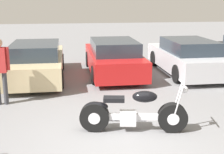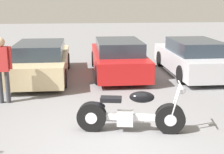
# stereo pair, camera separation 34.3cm
# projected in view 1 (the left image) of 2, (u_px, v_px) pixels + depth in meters

# --- Properties ---
(ground_plane) EXTENTS (60.00, 60.00, 0.00)m
(ground_plane) POSITION_uv_depth(u_px,v_px,m) (121.00, 144.00, 6.07)
(ground_plane) COLOR slate
(motorcycle) EXTENTS (2.28, 0.82, 1.07)m
(motorcycle) POSITION_uv_depth(u_px,v_px,m) (132.00, 113.00, 6.57)
(motorcycle) COLOR black
(motorcycle) RESTS_ON ground_plane
(parked_car_champagne) EXTENTS (1.83, 4.48, 1.29)m
(parked_car_champagne) POSITION_uv_depth(u_px,v_px,m) (37.00, 62.00, 10.80)
(parked_car_champagne) COLOR #C6B284
(parked_car_champagne) RESTS_ON ground_plane
(parked_car_red) EXTENTS (1.83, 4.48, 1.29)m
(parked_car_red) POSITION_uv_depth(u_px,v_px,m) (113.00, 58.00, 11.53)
(parked_car_red) COLOR red
(parked_car_red) RESTS_ON ground_plane
(parked_car_silver) EXTENTS (1.83, 4.48, 1.29)m
(parked_car_silver) POSITION_uv_depth(u_px,v_px,m) (186.00, 57.00, 11.70)
(parked_car_silver) COLOR #BCBCC1
(parked_car_silver) RESTS_ON ground_plane
(person_standing) EXTENTS (0.52, 0.24, 1.77)m
(person_standing) POSITION_uv_depth(u_px,v_px,m) (0.00, 66.00, 8.09)
(person_standing) COLOR #38383D
(person_standing) RESTS_ON ground_plane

